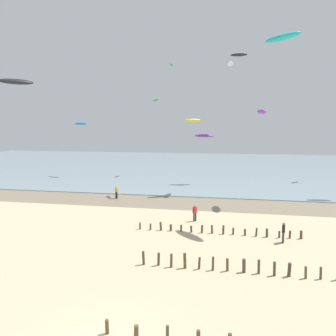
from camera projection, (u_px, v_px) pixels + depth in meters
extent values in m
cube|color=#84755B|center=(183.00, 203.00, 37.83)|extent=(120.00, 6.59, 0.01)
cube|color=#7F939E|center=(203.00, 165.00, 75.18)|extent=(160.00, 70.00, 0.10)
cylinder|color=brown|center=(107.00, 327.00, 13.81)|extent=(0.19, 0.17, 0.68)
cylinder|color=brown|center=(136.00, 331.00, 13.59)|extent=(0.22, 0.21, 0.55)
cylinder|color=#4D442D|center=(167.00, 332.00, 13.45)|extent=(0.15, 0.15, 0.65)
cylinder|color=brown|center=(143.00, 258.00, 20.78)|extent=(0.20, 0.18, 0.95)
cylinder|color=#4B4131|center=(159.00, 259.00, 20.67)|extent=(0.20, 0.21, 0.91)
cylinder|color=brown|center=(171.00, 261.00, 20.40)|extent=(0.17, 0.21, 0.93)
cylinder|color=brown|center=(185.00, 261.00, 20.25)|extent=(0.23, 0.24, 1.05)
cylinder|color=brown|center=(199.00, 263.00, 20.12)|extent=(0.18, 0.18, 0.83)
cylinder|color=brown|center=(213.00, 264.00, 19.94)|extent=(0.16, 0.19, 0.93)
cylinder|color=brown|center=(227.00, 265.00, 19.85)|extent=(0.20, 0.20, 0.87)
cylinder|color=brown|center=(244.00, 266.00, 19.66)|extent=(0.24, 0.24, 0.91)
cylinder|color=brown|center=(259.00, 267.00, 19.50)|extent=(0.18, 0.18, 0.94)
cylinder|color=#4F3A2D|center=(274.00, 269.00, 19.21)|extent=(0.19, 0.19, 0.92)
cylinder|color=#4B392F|center=(289.00, 270.00, 19.12)|extent=(0.22, 0.24, 0.90)
cylinder|color=brown|center=(306.00, 272.00, 18.87)|extent=(0.19, 0.16, 0.79)
cylinder|color=brown|center=(321.00, 273.00, 18.78)|extent=(0.16, 0.16, 0.79)
cylinder|color=brown|center=(140.00, 226.00, 28.05)|extent=(0.16, 0.16, 0.62)
cylinder|color=#4B3932|center=(150.00, 227.00, 27.85)|extent=(0.17, 0.18, 0.60)
cylinder|color=#4A4829|center=(161.00, 226.00, 27.71)|extent=(0.23, 0.22, 0.80)
cylinder|color=brown|center=(171.00, 228.00, 27.59)|extent=(0.22, 0.24, 0.62)
cylinder|color=brown|center=(181.00, 228.00, 27.47)|extent=(0.18, 0.19, 0.61)
cylinder|color=brown|center=(191.00, 229.00, 27.21)|extent=(0.20, 0.19, 0.61)
cylinder|color=brown|center=(202.00, 229.00, 27.06)|extent=(0.21, 0.21, 0.72)
cylinder|color=brown|center=(212.00, 229.00, 26.93)|extent=(0.22, 0.20, 0.76)
cylinder|color=brown|center=(223.00, 230.00, 26.73)|extent=(0.20, 0.21, 0.80)
cylinder|color=brown|center=(233.00, 231.00, 26.66)|extent=(0.18, 0.19, 0.62)
cylinder|color=#4F3929|center=(245.00, 232.00, 26.44)|extent=(0.21, 0.19, 0.58)
cylinder|color=#4A432A|center=(256.00, 232.00, 26.20)|extent=(0.19, 0.16, 0.77)
cylinder|color=brown|center=(267.00, 233.00, 26.02)|extent=(0.23, 0.21, 0.75)
cylinder|color=brown|center=(279.00, 234.00, 25.85)|extent=(0.18, 0.19, 0.60)
cylinder|color=brown|center=(290.00, 235.00, 25.74)|extent=(0.19, 0.17, 0.67)
cylinder|color=brown|center=(301.00, 235.00, 25.65)|extent=(0.23, 0.22, 0.70)
cylinder|color=#383842|center=(283.00, 238.00, 24.64)|extent=(0.16, 0.16, 0.88)
cylinder|color=#383842|center=(283.00, 237.00, 24.84)|extent=(0.16, 0.16, 0.88)
cube|color=black|center=(284.00, 229.00, 24.64)|extent=(0.30, 0.40, 0.60)
sphere|color=#9E7051|center=(284.00, 224.00, 24.59)|extent=(0.22, 0.22, 0.22)
cylinder|color=black|center=(283.00, 230.00, 24.43)|extent=(0.09, 0.09, 0.52)
cylinder|color=black|center=(284.00, 228.00, 24.87)|extent=(0.09, 0.09, 0.52)
cylinder|color=#383842|center=(194.00, 217.00, 30.37)|extent=(0.16, 0.16, 0.88)
cylinder|color=#383842|center=(196.00, 217.00, 30.49)|extent=(0.16, 0.16, 0.88)
cube|color=red|center=(195.00, 210.00, 30.33)|extent=(0.41, 0.41, 0.60)
sphere|color=tan|center=(195.00, 206.00, 30.27)|extent=(0.22, 0.22, 0.22)
cylinder|color=red|center=(193.00, 211.00, 30.21)|extent=(0.09, 0.09, 0.52)
cylinder|color=red|center=(197.00, 210.00, 30.47)|extent=(0.09, 0.09, 0.52)
cylinder|color=#232328|center=(116.00, 195.00, 40.25)|extent=(0.16, 0.16, 0.88)
cylinder|color=#232328|center=(117.00, 195.00, 40.10)|extent=(0.16, 0.16, 0.88)
cube|color=yellow|center=(116.00, 190.00, 40.08)|extent=(0.42, 0.38, 0.60)
sphere|color=tan|center=(116.00, 187.00, 40.02)|extent=(0.22, 0.22, 0.22)
cylinder|color=yellow|center=(115.00, 190.00, 40.25)|extent=(0.09, 0.09, 0.52)
cylinder|color=yellow|center=(117.00, 190.00, 39.92)|extent=(0.09, 0.09, 0.52)
ellipsoid|color=#2384D1|center=(81.00, 124.00, 57.60)|extent=(3.12, 1.85, 0.68)
ellipsoid|color=black|center=(239.00, 55.00, 50.48)|extent=(2.82, 1.08, 0.56)
ellipsoid|color=green|center=(172.00, 65.00, 59.06)|extent=(0.78, 2.15, 0.54)
ellipsoid|color=green|center=(156.00, 100.00, 41.77)|extent=(1.55, 1.95, 0.48)
ellipsoid|color=black|center=(16.00, 82.00, 31.09)|extent=(3.34, 3.14, 0.82)
ellipsoid|color=#19B2B7|center=(282.00, 37.00, 27.44)|extent=(3.42, 3.31, 0.78)
ellipsoid|color=purple|center=(262.00, 112.00, 35.61)|extent=(1.28, 2.99, 0.72)
ellipsoid|color=purple|center=(205.00, 136.00, 49.85)|extent=(3.37, 1.82, 0.63)
ellipsoid|color=white|center=(230.00, 64.00, 42.78)|extent=(1.06, 2.75, 0.50)
ellipsoid|color=yellow|center=(193.00, 120.00, 41.69)|extent=(2.81, 2.05, 0.52)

